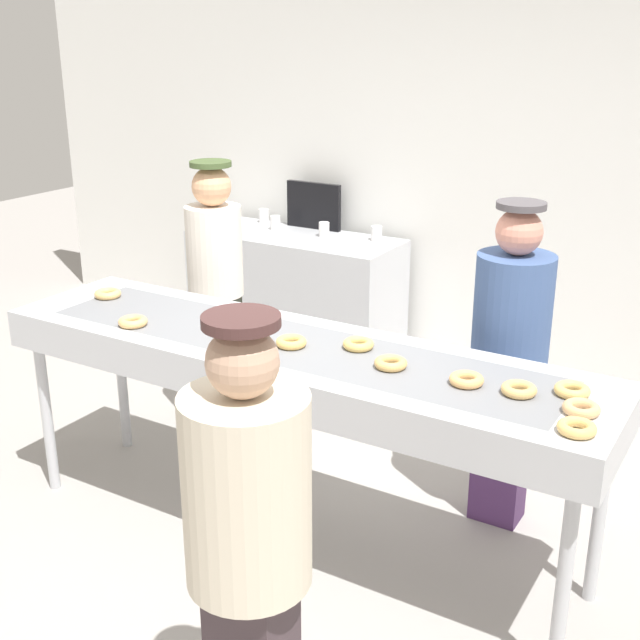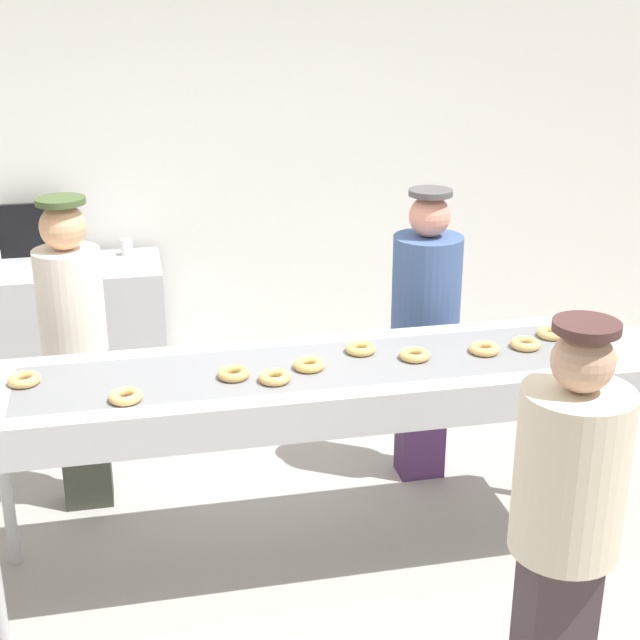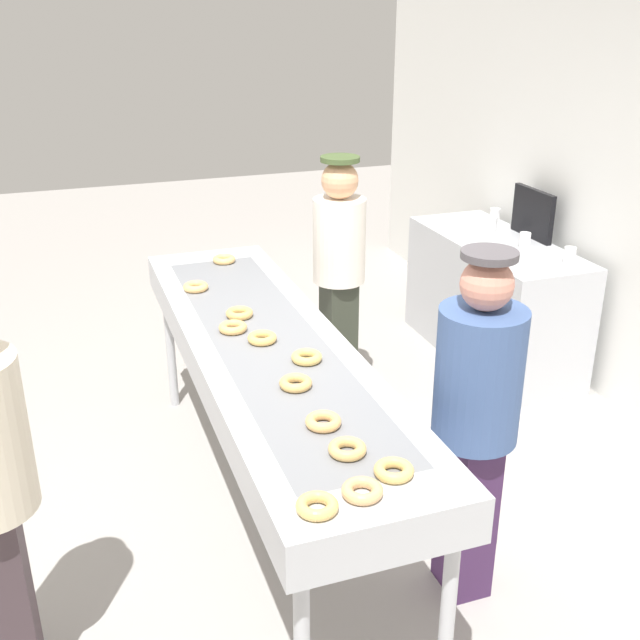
% 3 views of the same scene
% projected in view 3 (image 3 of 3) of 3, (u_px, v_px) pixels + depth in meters
% --- Properties ---
extents(ground_plane, '(16.00, 16.00, 0.00)m').
position_uv_depth(ground_plane, '(272.00, 514.00, 4.00)').
color(ground_plane, '#9E9993').
extents(fryer_conveyor, '(2.89, 0.71, 1.00)m').
position_uv_depth(fryer_conveyor, '(267.00, 357.00, 3.65)').
color(fryer_conveyor, '#B7BABF').
rests_on(fryer_conveyor, ground).
extents(glazed_donut_0, '(0.18, 0.18, 0.04)m').
position_uv_depth(glazed_donut_0, '(348.00, 449.00, 2.70)').
color(glazed_donut_0, '#DDB166').
rests_on(glazed_donut_0, fryer_conveyor).
extents(glazed_donut_1, '(0.19, 0.19, 0.04)m').
position_uv_depth(glazed_donut_1, '(317.00, 506.00, 2.40)').
color(glazed_donut_1, '#E2B564').
rests_on(glazed_donut_1, fryer_conveyor).
extents(glazed_donut_2, '(0.19, 0.19, 0.04)m').
position_uv_depth(glazed_donut_2, '(307.00, 357.00, 3.39)').
color(glazed_donut_2, '#E0B960').
rests_on(glazed_donut_2, fryer_conveyor).
extents(glazed_donut_3, '(0.19, 0.19, 0.04)m').
position_uv_depth(glazed_donut_3, '(224.00, 259.00, 4.65)').
color(glazed_donut_3, '#E5B469').
rests_on(glazed_donut_3, fryer_conveyor).
extents(glazed_donut_4, '(0.19, 0.19, 0.04)m').
position_uv_depth(glazed_donut_4, '(196.00, 287.00, 4.21)').
color(glazed_donut_4, '#EBB569').
rests_on(glazed_donut_4, fryer_conveyor).
extents(glazed_donut_5, '(0.19, 0.19, 0.04)m').
position_uv_depth(glazed_donut_5, '(362.00, 491.00, 2.47)').
color(glazed_donut_5, '#E1AB6F').
rests_on(glazed_donut_5, fryer_conveyor).
extents(glazed_donut_6, '(0.19, 0.19, 0.04)m').
position_uv_depth(glazed_donut_6, '(394.00, 470.00, 2.58)').
color(glazed_donut_6, '#E3B965').
rests_on(glazed_donut_6, fryer_conveyor).
extents(glazed_donut_7, '(0.19, 0.19, 0.04)m').
position_uv_depth(glazed_donut_7, '(239.00, 313.00, 3.86)').
color(glazed_donut_7, '#DDAD5C').
rests_on(glazed_donut_7, fryer_conveyor).
extents(glazed_donut_8, '(0.19, 0.19, 0.04)m').
position_uv_depth(glazed_donut_8, '(323.00, 421.00, 2.88)').
color(glazed_donut_8, '#EDAF66').
rests_on(glazed_donut_8, fryer_conveyor).
extents(glazed_donut_9, '(0.19, 0.19, 0.04)m').
position_uv_depth(glazed_donut_9, '(262.00, 338.00, 3.58)').
color(glazed_donut_9, '#EAB85F').
rests_on(glazed_donut_9, fryer_conveyor).
extents(glazed_donut_10, '(0.17, 0.17, 0.04)m').
position_uv_depth(glazed_donut_10, '(233.00, 327.00, 3.69)').
color(glazed_donut_10, '#E6B063').
rests_on(glazed_donut_10, fryer_conveyor).
extents(glazed_donut_11, '(0.19, 0.19, 0.04)m').
position_uv_depth(glazed_donut_11, '(296.00, 383.00, 3.16)').
color(glazed_donut_11, '#DFAE5F').
rests_on(glazed_donut_11, fryer_conveyor).
extents(worker_baker, '(0.32, 0.32, 1.63)m').
position_uv_depth(worker_baker, '(339.00, 272.00, 4.75)').
color(worker_baker, '#303529').
rests_on(worker_baker, ground).
extents(worker_assistant, '(0.36, 0.36, 1.61)m').
position_uv_depth(worker_assistant, '(476.00, 409.00, 3.17)').
color(worker_assistant, '#3B2145').
rests_on(worker_assistant, ground).
extents(prep_counter, '(1.57, 0.63, 0.90)m').
position_uv_depth(prep_counter, '(493.00, 299.00, 5.61)').
color(prep_counter, '#B7BABF').
rests_on(prep_counter, ground).
extents(paper_cup_0, '(0.08, 0.08, 0.11)m').
position_uv_depth(paper_cup_0, '(525.00, 240.00, 5.26)').
color(paper_cup_0, white).
rests_on(paper_cup_0, prep_counter).
extents(paper_cup_1, '(0.08, 0.08, 0.11)m').
position_uv_depth(paper_cup_1, '(495.00, 215.00, 5.86)').
color(paper_cup_1, white).
rests_on(paper_cup_1, prep_counter).
extents(paper_cup_2, '(0.08, 0.08, 0.11)m').
position_uv_depth(paper_cup_2, '(570.00, 255.00, 4.96)').
color(paper_cup_2, white).
rests_on(paper_cup_2, prep_counter).
extents(paper_cup_3, '(0.08, 0.08, 0.11)m').
position_uv_depth(paper_cup_3, '(492.00, 224.00, 5.63)').
color(paper_cup_3, white).
rests_on(paper_cup_3, prep_counter).
extents(menu_display, '(0.45, 0.04, 0.35)m').
position_uv_depth(menu_display, '(533.00, 214.00, 5.45)').
color(menu_display, black).
rests_on(menu_display, prep_counter).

